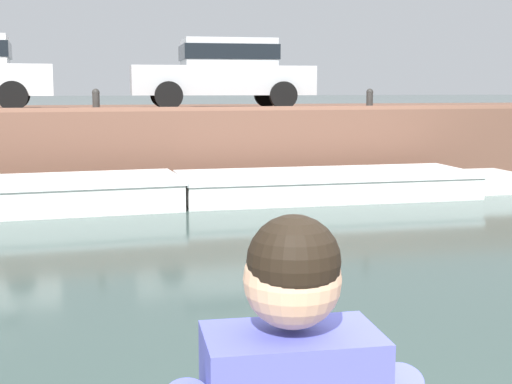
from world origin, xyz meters
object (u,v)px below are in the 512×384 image
boat_moored_east_white (340,184)px  mooring_bollard_mid (96,99)px  mooring_bollard_east (370,98)px  car_centre_silver (224,71)px  boat_moored_central_white (6,196)px

boat_moored_east_white → mooring_bollard_mid: 5.05m
boat_moored_east_white → mooring_bollard_east: 2.77m
car_centre_silver → mooring_bollard_mid: 3.31m
boat_moored_east_white → mooring_bollard_mid: bearing=157.5°
boat_moored_east_white → boat_moored_central_white: bearing=-178.0°
boat_moored_east_white → mooring_bollard_east: bearing=53.8°
boat_moored_central_white → boat_moored_east_white: boat_moored_central_white is taller
mooring_bollard_mid → mooring_bollard_east: size_ratio=1.00×
boat_moored_east_white → car_centre_silver: 4.32m
boat_moored_east_white → car_centre_silver: car_centre_silver is taller
boat_moored_east_white → mooring_bollard_east: size_ratio=14.92×
mooring_bollard_mid → boat_moored_central_white: bearing=-127.5°
boat_moored_east_white → car_centre_silver: (-1.56, 3.37, 2.20)m
boat_moored_central_white → mooring_bollard_mid: (1.57, 2.04, 1.57)m
car_centre_silver → mooring_bollard_mid: size_ratio=9.20×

